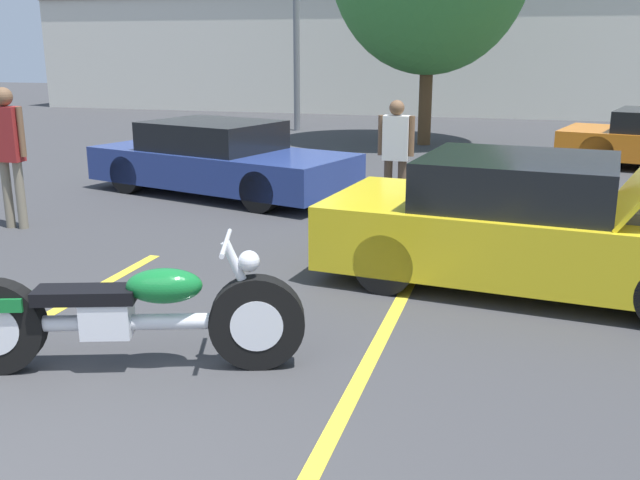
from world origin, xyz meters
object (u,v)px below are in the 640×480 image
(parked_car_left_row, at_px, (220,160))
(show_car_hood_open, at_px, (533,225))
(motorcycle, at_px, (126,316))
(spectator_far_lot, at_px, (396,148))
(spectator_midground, at_px, (8,145))

(parked_car_left_row, bearing_deg, show_car_hood_open, -19.01)
(motorcycle, height_order, spectator_far_lot, spectator_far_lot)
(parked_car_left_row, bearing_deg, motorcycle, -56.14)
(parked_car_left_row, bearing_deg, spectator_far_lot, 2.50)
(spectator_far_lot, bearing_deg, motorcycle, -99.99)
(spectator_far_lot, bearing_deg, show_car_hood_open, -55.27)
(motorcycle, bearing_deg, spectator_midground, 118.72)
(motorcycle, xyz_separation_m, parked_car_left_row, (-2.05, 6.36, 0.14))
(parked_car_left_row, xyz_separation_m, spectator_midground, (-1.67, -2.92, 0.56))
(parked_car_left_row, distance_m, spectator_far_lot, 3.15)
(motorcycle, distance_m, spectator_far_lot, 5.74)
(motorcycle, height_order, spectator_midground, spectator_midground)
(motorcycle, relative_size, show_car_hood_open, 0.60)
(spectator_midground, bearing_deg, parked_car_left_row, 60.19)
(parked_car_left_row, relative_size, spectator_far_lot, 2.89)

